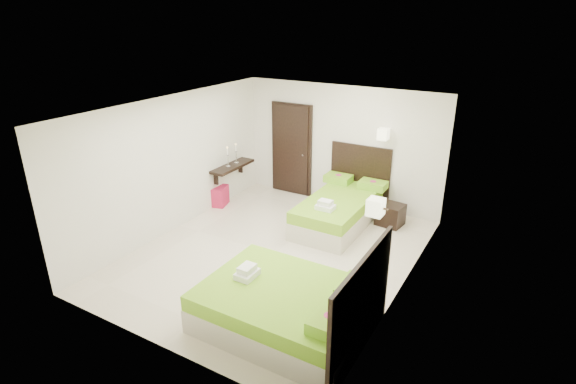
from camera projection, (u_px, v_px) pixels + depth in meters
The scene contains 7 objects.
floor at pixel (275, 254), 7.97m from camera, with size 5.50×5.50×0.00m, color beige.
bed_single at pixel (340, 208), 9.01m from camera, with size 1.34×2.23×1.84m.
bed_double at pixel (290, 307), 6.00m from camera, with size 2.21×1.88×1.82m.
nightstand at pixel (390, 215), 8.99m from camera, with size 0.49×0.44×0.44m, color black.
ottoman at pixel (217, 196), 9.93m from camera, with size 0.43×0.43×0.43m, color #A5163B.
door at pixel (291, 150), 10.30m from camera, with size 1.02×0.15×2.14m.
console_shelf at pixel (232, 166), 9.92m from camera, with size 0.35×1.20×0.78m.
Camera 1 is at (3.71, -5.92, 4.00)m, focal length 28.00 mm.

